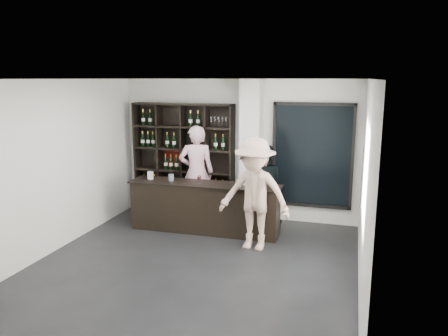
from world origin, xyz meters
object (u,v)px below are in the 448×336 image
(wine_shelf, at_px, (184,160))
(tasting_counter, at_px, (205,207))
(taster_black, at_px, (263,185))
(taster_pink, at_px, (196,173))
(customer, at_px, (254,194))

(wine_shelf, xyz_separation_m, tasting_counter, (0.80, -0.95, -0.72))
(wine_shelf, distance_m, taster_black, 1.83)
(tasting_counter, xyz_separation_m, taster_pink, (-0.42, 0.71, 0.51))
(tasting_counter, distance_m, customer, 1.33)
(wine_shelf, relative_size, customer, 1.24)
(customer, bearing_deg, taster_black, 100.89)
(tasting_counter, height_order, taster_pink, taster_pink)
(tasting_counter, xyz_separation_m, customer, (1.10, -0.56, 0.49))
(taster_black, relative_size, customer, 0.84)
(taster_pink, relative_size, customer, 1.02)
(wine_shelf, xyz_separation_m, taster_pink, (0.38, -0.24, -0.21))
(wine_shelf, distance_m, taster_pink, 0.50)
(taster_pink, bearing_deg, taster_black, 163.50)
(wine_shelf, height_order, customer, wine_shelf)
(tasting_counter, bearing_deg, wine_shelf, 129.02)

